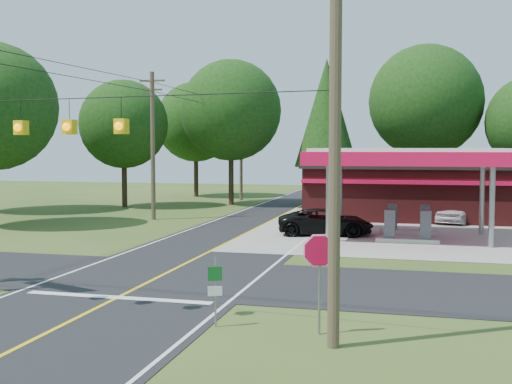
% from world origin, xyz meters
% --- Properties ---
extents(ground, '(120.00, 120.00, 0.00)m').
position_xyz_m(ground, '(0.00, 0.00, 0.00)').
color(ground, '#2F4A1A').
rests_on(ground, ground).
extents(main_highway, '(8.00, 120.00, 0.02)m').
position_xyz_m(main_highway, '(0.00, 0.00, 0.01)').
color(main_highway, black).
rests_on(main_highway, ground).
extents(cross_road, '(70.00, 7.00, 0.02)m').
position_xyz_m(cross_road, '(0.00, 0.00, 0.01)').
color(cross_road, black).
rests_on(cross_road, ground).
extents(lane_center_yellow, '(0.15, 110.00, 0.00)m').
position_xyz_m(lane_center_yellow, '(0.00, 0.00, 0.03)').
color(lane_center_yellow, yellow).
rests_on(lane_center_yellow, main_highway).
extents(gas_canopy, '(10.60, 7.40, 4.88)m').
position_xyz_m(gas_canopy, '(9.00, 13.00, 4.27)').
color(gas_canopy, gray).
rests_on(gas_canopy, ground).
extents(convenience_store, '(16.40, 7.55, 3.80)m').
position_xyz_m(convenience_store, '(10.00, 22.98, 1.92)').
color(convenience_store, '#571819').
rests_on(convenience_store, ground).
extents(utility_pole_near_right, '(1.80, 0.30, 11.50)m').
position_xyz_m(utility_pole_near_right, '(7.50, -7.00, 5.96)').
color(utility_pole_near_right, '#473828').
rests_on(utility_pole_near_right, ground).
extents(utility_pole_far_left, '(1.80, 0.30, 10.00)m').
position_xyz_m(utility_pole_far_left, '(-8.00, 18.00, 5.20)').
color(utility_pole_far_left, '#473828').
rests_on(utility_pole_far_left, ground).
extents(utility_pole_north, '(0.30, 0.30, 9.50)m').
position_xyz_m(utility_pole_north, '(-6.50, 35.00, 4.75)').
color(utility_pole_north, '#473828').
rests_on(utility_pole_north, ground).
extents(overhead_beacons, '(17.04, 2.04, 1.03)m').
position_xyz_m(overhead_beacons, '(-1.00, -6.00, 6.21)').
color(overhead_beacons, black).
rests_on(overhead_beacons, ground).
extents(treeline_backdrop, '(70.27, 51.59, 13.30)m').
position_xyz_m(treeline_backdrop, '(0.82, 24.01, 7.49)').
color(treeline_backdrop, '#332316').
rests_on(treeline_backdrop, ground).
extents(suv_car, '(5.95, 5.95, 1.47)m').
position_xyz_m(suv_car, '(4.50, 13.03, 0.73)').
color(suv_car, black).
rests_on(suv_car, ground).
extents(sedan_car, '(5.88, 5.88, 1.58)m').
position_xyz_m(sedan_car, '(12.00, 21.00, 0.79)').
color(sedan_car, silver).
rests_on(sedan_car, ground).
extents(octagonal_stop_sign, '(0.88, 0.35, 2.69)m').
position_xyz_m(octagonal_stop_sign, '(7.00, -6.01, 2.02)').
color(octagonal_stop_sign, gray).
rests_on(octagonal_stop_sign, ground).
extents(route_sign_post, '(0.38, 0.18, 1.93)m').
position_xyz_m(route_sign_post, '(4.14, -6.02, 1.14)').
color(route_sign_post, gray).
rests_on(route_sign_post, ground).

